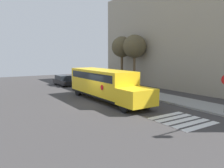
{
  "coord_description": "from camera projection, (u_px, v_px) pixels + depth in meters",
  "views": [
    {
      "loc": [
        16.74,
        -9.34,
        4.21
      ],
      "look_at": [
        -0.09,
        1.55,
        1.57
      ],
      "focal_mm": 35.0,
      "sensor_mm": 36.0,
      "label": 1
    }
  ],
  "objects": [
    {
      "name": "crosswalk_stripes",
      "position": [
        182.0,
        120.0,
        14.22
      ],
      "size": [
        3.3,
        3.2,
        0.01
      ],
      "color": "white",
      "rests_on": "ground"
    },
    {
      "name": "sidewalk_strip",
      "position": [
        152.0,
        95.0,
        23.0
      ],
      "size": [
        44.0,
        3.0,
        0.15
      ],
      "color": "gray",
      "rests_on": "ground"
    },
    {
      "name": "tree_near_sidewalk",
      "position": [
        135.0,
        47.0,
        29.65
      ],
      "size": [
        3.16,
        3.16,
        7.01
      ],
      "color": "brown",
      "rests_on": "ground"
    },
    {
      "name": "parked_car",
      "position": [
        64.0,
        80.0,
        30.83
      ],
      "size": [
        4.45,
        1.71,
        1.41
      ],
      "color": "black",
      "rests_on": "ground"
    },
    {
      "name": "tree_far_sidewalk",
      "position": [
        122.0,
        47.0,
        32.45
      ],
      "size": [
        3.08,
        3.08,
        7.01
      ],
      "color": "brown",
      "rests_on": "ground"
    },
    {
      "name": "ground_plane",
      "position": [
        98.0,
        103.0,
        19.51
      ],
      "size": [
        60.0,
        60.0,
        0.0
      ],
      "primitive_type": "plane",
      "color": "#3A3838"
    },
    {
      "name": "building_backdrop",
      "position": [
        194.0,
        35.0,
        25.65
      ],
      "size": [
        32.0,
        4.0,
        13.23
      ],
      "color": "#9E937F",
      "rests_on": "ground"
    },
    {
      "name": "school_bus",
      "position": [
        104.0,
        83.0,
        20.43
      ],
      "size": [
        10.69,
        2.57,
        2.86
      ],
      "color": "yellow",
      "rests_on": "ground"
    }
  ]
}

